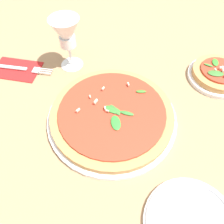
{
  "coord_description": "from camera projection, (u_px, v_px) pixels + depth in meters",
  "views": [
    {
      "loc": [
        0.08,
        -0.36,
        0.49
      ],
      "look_at": [
        0.03,
        -0.03,
        0.03
      ],
      "focal_mm": 35.0,
      "sensor_mm": 36.0,
      "label": 1
    }
  ],
  "objects": [
    {
      "name": "ground_plane",
      "position": [
        104.0,
        110.0,
        0.61
      ],
      "size": [
        6.0,
        6.0,
        0.0
      ],
      "primitive_type": "plane",
      "color": "#9E7A56"
    },
    {
      "name": "pizza_arugula_main",
      "position": [
        112.0,
        115.0,
        0.58
      ],
      "size": [
        0.34,
        0.34,
        0.05
      ],
      "color": "white",
      "rests_on": "ground_plane"
    },
    {
      "name": "pizza_personal_side",
      "position": [
        218.0,
        74.0,
        0.67
      ],
      "size": [
        0.18,
        0.18,
        0.05
      ],
      "color": "white",
      "rests_on": "ground_plane"
    },
    {
      "name": "wine_glass",
      "position": [
        67.0,
        35.0,
        0.63
      ],
      "size": [
        0.09,
        0.09,
        0.16
      ],
      "color": "white",
      "rests_on": "ground_plane"
    },
    {
      "name": "napkin",
      "position": [
        16.0,
        69.0,
        0.71
      ],
      "size": [
        0.15,
        0.1,
        0.01
      ],
      "rotation": [
        0.0,
        0.0,
        -0.03
      ],
      "color": "#B21E1E",
      "rests_on": "ground_plane"
    },
    {
      "name": "fork",
      "position": [
        18.0,
        68.0,
        0.7
      ],
      "size": [
        0.22,
        0.02,
        0.0
      ],
      "rotation": [
        0.0,
        0.0,
        0.0
      ],
      "color": "silver",
      "rests_on": "ground_plane"
    }
  ]
}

